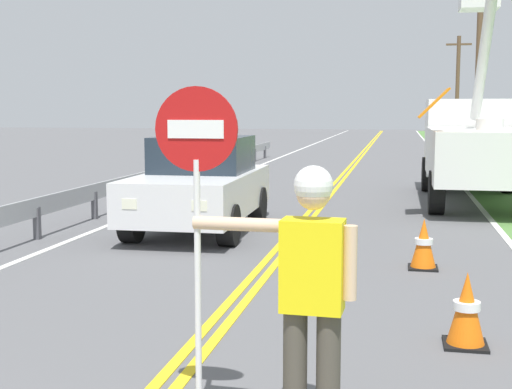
# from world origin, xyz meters

# --- Properties ---
(centerline_yellow_left) EXTENTS (0.11, 110.00, 0.01)m
(centerline_yellow_left) POSITION_xyz_m (-0.09, 20.00, 0.01)
(centerline_yellow_left) COLOR yellow
(centerline_yellow_left) RESTS_ON ground
(centerline_yellow_right) EXTENTS (0.11, 110.00, 0.01)m
(centerline_yellow_right) POSITION_xyz_m (0.09, 20.00, 0.01)
(centerline_yellow_right) COLOR yellow
(centerline_yellow_right) RESTS_ON ground
(edge_line_right) EXTENTS (0.12, 110.00, 0.01)m
(edge_line_right) POSITION_xyz_m (3.60, 20.00, 0.01)
(edge_line_right) COLOR silver
(edge_line_right) RESTS_ON ground
(edge_line_left) EXTENTS (0.12, 110.00, 0.01)m
(edge_line_left) POSITION_xyz_m (-3.60, 20.00, 0.01)
(edge_line_left) COLOR silver
(edge_line_left) RESTS_ON ground
(flagger_worker) EXTENTS (1.09, 0.26, 1.83)m
(flagger_worker) POSITION_xyz_m (1.22, 3.53, 1.05)
(flagger_worker) COLOR #474238
(flagger_worker) RESTS_ON ground
(stop_sign_paddle) EXTENTS (0.56, 0.04, 2.33)m
(stop_sign_paddle) POSITION_xyz_m (0.45, 3.56, 1.71)
(stop_sign_paddle) COLOR silver
(stop_sign_paddle) RESTS_ON ground
(utility_bucket_truck) EXTENTS (2.67, 6.81, 5.39)m
(utility_bucket_truck) POSITION_xyz_m (3.59, 16.69, 1.41)
(utility_bucket_truck) COLOR white
(utility_bucket_truck) RESTS_ON ground
(oncoming_sedan_nearest) EXTENTS (1.97, 4.13, 1.70)m
(oncoming_sedan_nearest) POSITION_xyz_m (-1.73, 11.21, 0.83)
(oncoming_sedan_nearest) COLOR silver
(oncoming_sedan_nearest) RESTS_ON ground
(utility_pole_mid) EXTENTS (1.80, 0.28, 7.65)m
(utility_pole_mid) POSITION_xyz_m (5.36, 33.83, 4.00)
(utility_pole_mid) COLOR brown
(utility_pole_mid) RESTS_ON ground
(utility_pole_far) EXTENTS (1.80, 0.28, 7.51)m
(utility_pole_far) POSITION_xyz_m (5.87, 52.43, 3.93)
(utility_pole_far) COLOR brown
(utility_pole_far) RESTS_ON ground
(traffic_cone_lead) EXTENTS (0.40, 0.40, 0.70)m
(traffic_cone_lead) POSITION_xyz_m (2.41, 5.66, 0.34)
(traffic_cone_lead) COLOR orange
(traffic_cone_lead) RESTS_ON ground
(traffic_cone_mid) EXTENTS (0.40, 0.40, 0.70)m
(traffic_cone_mid) POSITION_xyz_m (2.13, 8.85, 0.34)
(traffic_cone_mid) COLOR orange
(traffic_cone_mid) RESTS_ON ground
(guardrail_left_shoulder) EXTENTS (0.10, 32.00, 0.71)m
(guardrail_left_shoulder) POSITION_xyz_m (-4.20, 15.53, 0.52)
(guardrail_left_shoulder) COLOR #9EA0A3
(guardrail_left_shoulder) RESTS_ON ground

